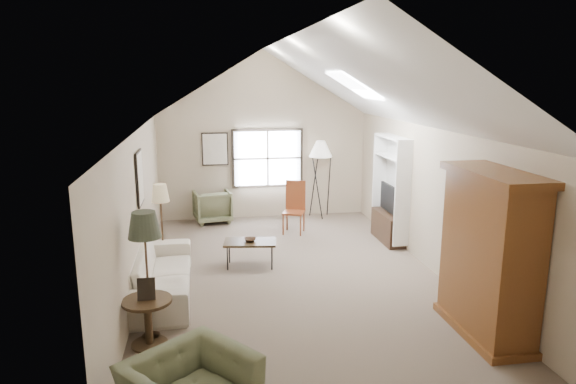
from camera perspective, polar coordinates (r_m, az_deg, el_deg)
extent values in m
cube|color=#746353|center=(8.96, 0.43, -9.33)|extent=(5.00, 8.00, 0.01)
cube|color=tan|center=(12.45, -2.76, 2.87)|extent=(5.00, 0.01, 2.50)
cube|color=tan|center=(4.90, 8.81, -12.83)|extent=(5.00, 0.01, 2.50)
cube|color=tan|center=(8.52, -16.37, -2.17)|extent=(0.01, 8.00, 2.50)
cube|color=tan|center=(9.33, 15.75, -0.87)|extent=(0.01, 8.00, 2.50)
cube|color=black|center=(12.39, -2.29, 3.77)|extent=(1.72, 0.08, 1.42)
cube|color=black|center=(8.70, -16.16, 1.52)|extent=(0.68, 0.04, 0.88)
cube|color=black|center=(12.27, -8.12, 4.74)|extent=(0.62, 0.04, 0.78)
cube|color=brown|center=(7.19, 21.48, -6.49)|extent=(0.60, 1.50, 2.20)
cube|color=white|center=(10.72, 11.34, 0.52)|extent=(0.32, 1.30, 2.10)
cube|color=#382316|center=(10.92, 11.05, -3.85)|extent=(0.34, 1.18, 0.60)
cube|color=black|center=(10.76, 11.19, -0.68)|extent=(0.05, 0.90, 0.55)
imported|color=beige|center=(8.37, -14.25, -8.66)|extent=(0.99, 2.51, 0.73)
imported|color=#626244|center=(12.25, -8.42, -1.56)|extent=(0.94, 0.96, 0.76)
cube|color=#312414|center=(9.36, -4.22, -6.85)|extent=(0.99, 0.64, 0.47)
imported|color=#362216|center=(9.27, -4.25, -5.32)|extent=(0.25, 0.25, 0.05)
cylinder|color=#3D2C19|center=(6.93, -15.25, -13.80)|extent=(0.63, 0.63, 0.63)
cube|color=maroon|center=(11.20, 0.64, -1.76)|extent=(0.58, 0.58, 1.14)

